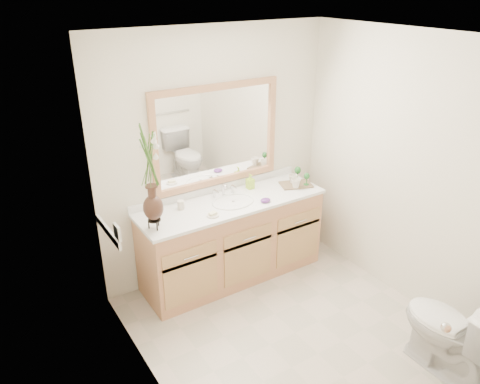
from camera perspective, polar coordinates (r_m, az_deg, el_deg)
floor at (r=4.18m, az=6.75°, el=-16.67°), size 2.60×2.60×0.00m
ceiling at (r=3.17m, az=9.00°, el=18.03°), size 2.40×2.60×0.02m
wall_back at (r=4.49m, az=-2.93°, el=4.45°), size 2.40×0.02×2.40m
wall_front at (r=2.80m, az=25.26°, el=-11.69°), size 2.40×0.02×2.40m
wall_left at (r=2.96m, az=-10.59°, el=-7.36°), size 0.02×2.60×2.40m
wall_right at (r=4.33m, az=20.04°, el=2.13°), size 0.02×2.60×2.40m
vanity at (r=4.61m, az=-0.95°, el=-5.95°), size 1.80×0.55×0.80m
counter at (r=4.42m, az=-0.98°, el=-1.32°), size 1.84×0.57×0.03m
sink at (r=4.42m, az=-0.86°, el=-1.86°), size 0.38×0.34×0.23m
mirror at (r=4.41m, az=-2.85°, el=6.87°), size 1.32×0.04×0.97m
switch_plate at (r=3.71m, az=-14.74°, el=-4.75°), size 0.02×0.12×0.12m
door at (r=2.72m, az=20.53°, el=-17.37°), size 0.80×0.03×2.00m
toilet at (r=3.93m, az=24.20°, el=-15.20°), size 0.42×0.75×0.74m
flower_vase at (r=3.78m, az=-10.95°, el=2.99°), size 0.20×0.20×0.81m
tumbler at (r=4.28m, az=-7.21°, el=-1.56°), size 0.06×0.06×0.08m
soap_dish at (r=4.14m, az=-3.33°, el=-2.79°), size 0.11×0.11×0.04m
soap_bottle at (r=4.65m, az=1.25°, el=1.22°), size 0.06×0.06×0.14m
purple_dish at (r=4.40m, az=3.12°, el=-1.01°), size 0.11×0.10×0.04m
tray at (r=4.78m, az=6.83°, el=0.91°), size 0.36×0.30×0.02m
mug_left at (r=4.68m, az=6.83°, el=1.10°), size 0.12×0.12×0.10m
mug_right at (r=4.78m, az=6.49°, el=1.65°), size 0.13×0.13×0.09m
goblet_front at (r=4.74m, az=8.13°, el=1.86°), size 0.06×0.06×0.13m
goblet_back at (r=4.84m, az=7.04°, el=2.56°), size 0.07×0.07×0.15m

